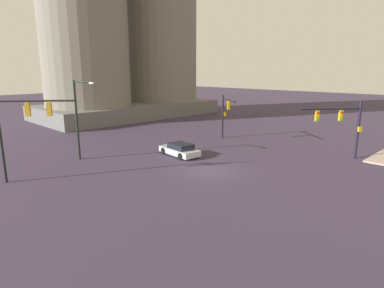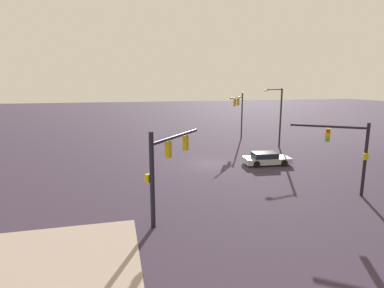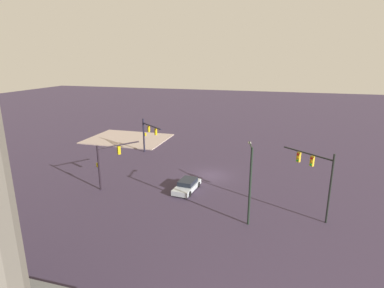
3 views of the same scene
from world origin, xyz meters
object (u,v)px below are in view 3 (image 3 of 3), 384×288
at_px(streetlamp_curved_arm, 250,178).
at_px(sedan_car_approaching, 187,185).
at_px(traffic_signal_cross_street, 108,158).
at_px(traffic_signal_near_corner, 316,171).
at_px(traffic_signal_opposite_side, 148,132).

height_order(streetlamp_curved_arm, sedan_car_approaching, streetlamp_curved_arm).
relative_size(traffic_signal_cross_street, sedan_car_approaching, 1.14).
xyz_separation_m(traffic_signal_near_corner, streetlamp_curved_arm, (5.60, 2.82, -0.27)).
relative_size(traffic_signal_near_corner, traffic_signal_cross_street, 1.26).
height_order(traffic_signal_opposite_side, sedan_car_approaching, traffic_signal_opposite_side).
distance_m(streetlamp_curved_arm, sedan_car_approaching, 9.67).
bearing_deg(streetlamp_curved_arm, traffic_signal_opposite_side, 34.57).
xyz_separation_m(traffic_signal_near_corner, sedan_car_approaching, (12.92, -2.33, -3.93)).
bearing_deg(traffic_signal_cross_street, streetlamp_curved_arm, -66.48).
relative_size(traffic_signal_opposite_side, sedan_car_approaching, 1.17).
bearing_deg(traffic_signal_near_corner, sedan_car_approaching, 28.76).
xyz_separation_m(traffic_signal_opposite_side, sedan_car_approaching, (-9.70, 11.37, -2.93)).
bearing_deg(sedan_car_approaching, streetlamp_curved_arm, 60.22).
relative_size(traffic_signal_opposite_side, streetlamp_curved_arm, 0.74).
xyz_separation_m(traffic_signal_near_corner, traffic_signal_cross_street, (21.70, -0.73, -1.04)).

